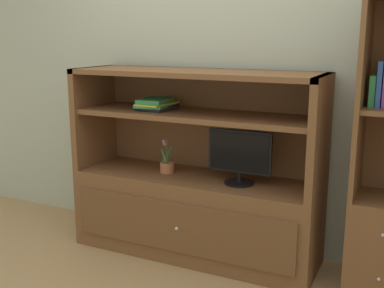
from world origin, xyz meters
name	(u,v)px	position (x,y,z in m)	size (l,w,h in m)	color
ground_plane	(169,275)	(0.00, 0.00, 0.00)	(8.00, 8.00, 0.00)	tan
painted_rear_wall	(215,61)	(0.00, 0.75, 1.40)	(6.00, 0.10, 2.80)	#ADB29E
media_console	(195,196)	(0.00, 0.41, 0.44)	(1.80, 0.57, 1.35)	brown
tv_monitor	(240,156)	(0.35, 0.37, 0.79)	(0.45, 0.21, 0.37)	black
potted_plant	(167,166)	(-0.23, 0.40, 0.64)	(0.11, 0.11, 0.26)	#B26642
magazine_stack	(156,104)	(-0.31, 0.40, 1.10)	(0.25, 0.34, 0.08)	black
upright_book_row	(383,86)	(1.22, 0.40, 1.30)	(0.14, 0.16, 0.28)	#338C4C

